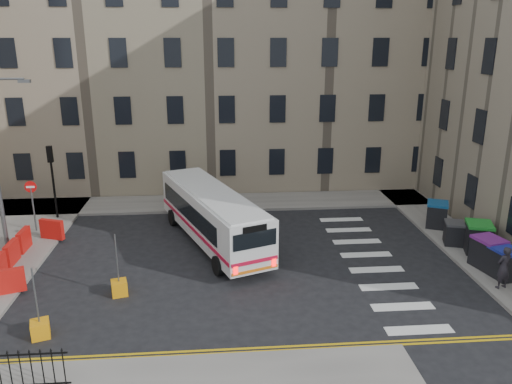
{
  "coord_description": "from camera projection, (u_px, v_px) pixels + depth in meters",
  "views": [
    {
      "loc": [
        -2.99,
        -20.81,
        9.85
      ],
      "look_at": [
        -1.18,
        1.22,
        3.0
      ],
      "focal_mm": 35.0,
      "sensor_mm": 36.0,
      "label": 1
    }
  ],
  "objects": [
    {
      "name": "ground",
      "position": [
        284.0,
        261.0,
        22.96
      ],
      "size": [
        120.0,
        120.0,
        0.0
      ],
      "primitive_type": "plane",
      "color": "black",
      "rests_on": "ground"
    },
    {
      "name": "pavement_north",
      "position": [
        168.0,
        204.0,
        30.66
      ],
      "size": [
        36.0,
        3.2,
        0.15
      ],
      "primitive_type": "cube",
      "color": "slate",
      "rests_on": "ground"
    },
    {
      "name": "pavement_east",
      "position": [
        436.0,
        223.0,
        27.45
      ],
      "size": [
        2.4,
        26.0,
        0.15
      ],
      "primitive_type": "cube",
      "color": "slate",
      "rests_on": "ground"
    },
    {
      "name": "terrace_north",
      "position": [
        156.0,
        56.0,
        34.62
      ],
      "size": [
        38.3,
        10.8,
        17.2
      ],
      "color": "gray",
      "rests_on": "ground"
    },
    {
      "name": "traffic_light_nw",
      "position": [
        52.0,
        171.0,
        27.36
      ],
      "size": [
        0.28,
        0.22,
        4.1
      ],
      "color": "black",
      "rests_on": "pavement_west"
    },
    {
      "name": "no_entry_north",
      "position": [
        32.0,
        196.0,
        25.65
      ],
      "size": [
        0.6,
        0.08,
        3.0
      ],
      "color": "#595B5E",
      "rests_on": "pavement_west"
    },
    {
      "name": "roadworks_barriers",
      "position": [
        20.0,
        253.0,
        22.32
      ],
      "size": [
        1.66,
        6.26,
        1.0
      ],
      "color": "red",
      "rests_on": "pavement_west"
    },
    {
      "name": "bus",
      "position": [
        212.0,
        214.0,
        24.61
      ],
      "size": [
        5.56,
        9.85,
        2.65
      ],
      "rotation": [
        0.0,
        0.0,
        0.37
      ],
      "color": "silver",
      "rests_on": "ground"
    },
    {
      "name": "wheelie_bin_a",
      "position": [
        505.0,
        263.0,
        20.94
      ],
      "size": [
        1.24,
        1.36,
        1.29
      ],
      "rotation": [
        0.0,
        0.0,
        0.21
      ],
      "color": "black",
      "rests_on": "pavement_east"
    },
    {
      "name": "wheelie_bin_b",
      "position": [
        488.0,
        252.0,
        21.87
      ],
      "size": [
        1.35,
        1.47,
        1.37
      ],
      "rotation": [
        0.0,
        0.0,
        0.24
      ],
      "color": "black",
      "rests_on": "pavement_east"
    },
    {
      "name": "wheelie_bin_c",
      "position": [
        478.0,
        237.0,
        23.42
      ],
      "size": [
        1.49,
        1.6,
        1.45
      ],
      "rotation": [
        0.0,
        0.0,
        -0.31
      ],
      "color": "black",
      "rests_on": "pavement_east"
    },
    {
      "name": "wheelie_bin_d",
      "position": [
        454.0,
        233.0,
        24.39
      ],
      "size": [
        1.16,
        1.24,
        1.13
      ],
      "rotation": [
        0.0,
        0.0,
        -0.31
      ],
      "color": "black",
      "rests_on": "pavement_east"
    },
    {
      "name": "wheelie_bin_e",
      "position": [
        437.0,
        214.0,
        26.63
      ],
      "size": [
        1.47,
        1.54,
        1.34
      ],
      "rotation": [
        0.0,
        0.0,
        -0.42
      ],
      "color": "black",
      "rests_on": "pavement_east"
    },
    {
      "name": "pedestrian",
      "position": [
        504.0,
        268.0,
        19.97
      ],
      "size": [
        0.74,
        0.58,
        1.78
      ],
      "primitive_type": "imported",
      "rotation": [
        0.0,
        0.0,
        3.41
      ],
      "color": "black",
      "rests_on": "pavement_east"
    },
    {
      "name": "bollard_yellow",
      "position": [
        119.0,
        288.0,
        19.9
      ],
      "size": [
        0.73,
        0.73,
        0.6
      ],
      "primitive_type": "cube",
      "rotation": [
        0.0,
        0.0,
        0.26
      ],
      "color": "orange",
      "rests_on": "ground"
    },
    {
      "name": "bollard_chevron",
      "position": [
        40.0,
        329.0,
        17.08
      ],
      "size": [
        0.76,
        0.76,
        0.6
      ],
      "primitive_type": "cube",
      "rotation": [
        0.0,
        0.0,
        0.32
      ],
      "color": "orange",
      "rests_on": "ground"
    }
  ]
}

